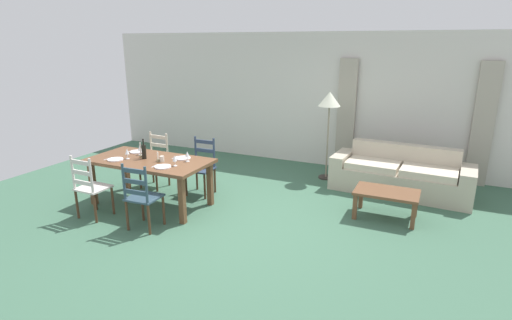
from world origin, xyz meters
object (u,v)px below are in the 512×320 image
wine_bottle (144,151)px  wine_glass_far_left (140,148)px  dining_table (150,165)px  dining_chair_far_right (202,166)px  coffee_table (387,195)px  dining_chair_near_left (90,187)px  dining_chair_far_left (156,160)px  dining_chair_near_right (142,197)px  wine_glass_near_right (175,159)px  wine_glass_far_right (187,154)px  standing_lamp (329,104)px  wine_glass_near_left (127,152)px  couch (401,176)px  coffee_cup_primary (162,159)px

wine_bottle → wine_glass_far_left: size_ratio=1.96×
dining_table → dining_chair_far_right: (0.46, 0.76, -0.19)m
dining_chair_far_right → coffee_table: dining_chair_far_right is taller
dining_chair_near_left → dining_chair_far_left: (-0.00, 1.50, 0.00)m
dining_table → dining_chair_near_right: 0.90m
wine_bottle → wine_glass_near_right: 0.68m
wine_glass_far_left → wine_glass_far_right: 0.90m
dining_chair_far_left → standing_lamp: bearing=32.7°
wine_glass_near_left → couch: bearing=31.5°
wine_glass_far_right → coffee_cup_primary: size_ratio=1.79×
standing_lamp → dining_table: bearing=-131.8°
wine_glass_near_left → standing_lamp: 3.61m
dining_chair_far_right → dining_chair_near_right: bearing=-90.0°
wine_bottle → wine_glass_near_left: bearing=-152.7°
dining_chair_near_left → dining_table: bearing=58.5°
wine_glass_far_left → dining_chair_near_right: bearing=-49.8°
dining_table → dining_chair_far_left: (-0.48, 0.73, -0.19)m
dining_chair_far_left → couch: bearing=20.8°
dining_chair_near_left → wine_glass_far_left: (0.18, 0.91, 0.38)m
dining_chair_near_right → coffee_table: size_ratio=1.07×
dining_table → wine_glass_far_right: 0.65m
dining_chair_far_left → wine_glass_far_left: dining_chair_far_left is taller
wine_bottle → wine_glass_far_left: 0.24m
dining_chair_near_left → dining_chair_near_right: size_ratio=1.00×
dining_chair_near_right → wine_glass_near_right: 0.75m
couch → wine_glass_far_right: bearing=-144.4°
dining_chair_near_left → wine_bottle: size_ratio=3.04×
dining_chair_far_left → wine_glass_near_right: dining_chair_far_left is taller
coffee_table → coffee_cup_primary: bearing=-161.8°
dining_chair_far_right → standing_lamp: (1.71, 1.67, 0.93)m
dining_chair_far_left → coffee_table: size_ratio=1.07×
dining_table → dining_chair_far_right: 0.91m
dining_chair_near_left → couch: dining_chair_near_left is taller
dining_chair_near_left → wine_glass_far_right: dining_chair_near_left is taller
dining_chair_far_left → wine_glass_far_right: (1.08, -0.57, 0.38)m
dining_chair_near_right → wine_glass_near_left: (-0.78, 0.64, 0.38)m
wine_glass_far_left → wine_bottle: bearing=-34.6°
wine_glass_far_right → coffee_table: size_ratio=0.18×
dining_table → coffee_table: dining_table is taller
dining_chair_far_left → wine_glass_far_right: size_ratio=5.96×
dining_chair_near_right → wine_glass_far_right: (0.14, 0.91, 0.38)m
wine_glass_near_left → coffee_cup_primary: 0.60m
dining_chair_near_left → coffee_table: (3.92, 1.80, -0.12)m
dining_chair_near_left → dining_chair_near_right: bearing=0.9°
dining_chair_far_right → wine_glass_far_right: 0.73m
dining_chair_far_left → dining_chair_far_right: size_ratio=1.00×
wine_glass_near_right → couch: size_ratio=0.07×
dining_chair_near_left → coffee_table: bearing=24.6°
dining_chair_far_left → coffee_cup_primary: bearing=-45.4°
dining_table → wine_glass_near_left: 0.40m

